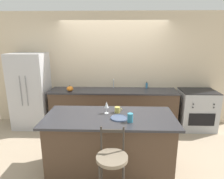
# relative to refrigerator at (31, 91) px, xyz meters

# --- Properties ---
(ground_plane) EXTENTS (18.00, 18.00, 0.00)m
(ground_plane) POSITION_rel_refrigerator_xyz_m (1.96, -0.31, -0.89)
(ground_plane) COLOR tan
(wall_back) EXTENTS (6.00, 0.07, 2.70)m
(wall_back) POSITION_rel_refrigerator_xyz_m (1.96, 0.35, 0.46)
(wall_back) COLOR beige
(wall_back) RESTS_ON ground_plane
(back_counter) EXTENTS (2.98, 0.65, 0.91)m
(back_counter) POSITION_rel_refrigerator_xyz_m (1.96, 0.05, -0.43)
(back_counter) COLOR #4C3828
(back_counter) RESTS_ON ground_plane
(sink_faucet) EXTENTS (0.02, 0.13, 0.22)m
(sink_faucet) POSITION_rel_refrigerator_xyz_m (1.96, 0.24, 0.16)
(sink_faucet) COLOR #ADAFB5
(sink_faucet) RESTS_ON back_counter
(kitchen_island) EXTENTS (2.00, 0.92, 0.95)m
(kitchen_island) POSITION_rel_refrigerator_xyz_m (1.95, -1.65, -0.41)
(kitchen_island) COLOR #4C3828
(kitchen_island) RESTS_ON ground_plane
(refrigerator) EXTENTS (0.80, 0.69, 1.77)m
(refrigerator) POSITION_rel_refrigerator_xyz_m (0.00, 0.00, 0.00)
(refrigerator) COLOR #BCBCC1
(refrigerator) RESTS_ON ground_plane
(oven_range) EXTENTS (0.80, 0.68, 0.92)m
(oven_range) POSITION_rel_refrigerator_xyz_m (3.93, 0.00, -0.42)
(oven_range) COLOR #ADAFB5
(oven_range) RESTS_ON ground_plane
(bar_stool_near) EXTENTS (0.39, 0.39, 1.05)m
(bar_stool_near) POSITION_rel_refrigerator_xyz_m (2.01, -2.37, -0.30)
(bar_stool_near) COLOR #332D28
(bar_stool_near) RESTS_ON ground_plane
(dinner_plate) EXTENTS (0.26, 0.26, 0.02)m
(dinner_plate) POSITION_rel_refrigerator_xyz_m (2.09, -1.73, 0.07)
(dinner_plate) COLOR #425170
(dinner_plate) RESTS_ON kitchen_island
(wine_glass) EXTENTS (0.07, 0.07, 0.19)m
(wine_glass) POSITION_rel_refrigerator_xyz_m (1.89, -1.53, 0.20)
(wine_glass) COLOR white
(wine_glass) RESTS_ON kitchen_island
(coffee_mug) EXTENTS (0.12, 0.09, 0.09)m
(coffee_mug) POSITION_rel_refrigerator_xyz_m (2.07, -1.49, 0.11)
(coffee_mug) COLOR #C1B251
(coffee_mug) RESTS_ON kitchen_island
(tumbler_cup) EXTENTS (0.08, 0.08, 0.13)m
(tumbler_cup) POSITION_rel_refrigerator_xyz_m (2.25, -1.86, 0.13)
(tumbler_cup) COLOR teal
(tumbler_cup) RESTS_ON kitchen_island
(pumpkin_decoration) EXTENTS (0.15, 0.15, 0.14)m
(pumpkin_decoration) POSITION_rel_refrigerator_xyz_m (0.97, -0.10, 0.09)
(pumpkin_decoration) COLOR orange
(pumpkin_decoration) RESTS_ON back_counter
(soap_bottle) EXTENTS (0.05, 0.05, 0.16)m
(soap_bottle) POSITION_rel_refrigerator_xyz_m (2.77, 0.25, 0.09)
(soap_bottle) COLOR teal
(soap_bottle) RESTS_ON back_counter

